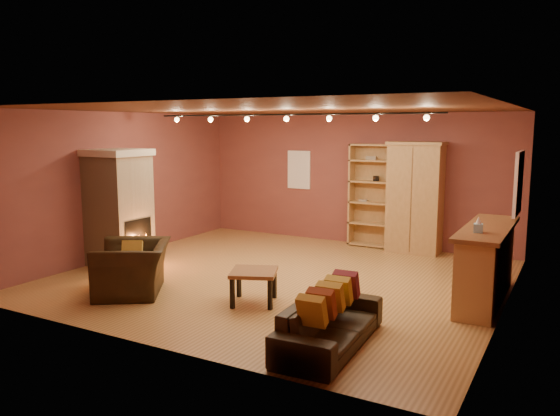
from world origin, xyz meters
The scene contains 16 objects.
floor centered at (0.00, 0.00, 0.00)m, with size 7.00×7.00×0.00m, color #9C6B37.
ceiling centered at (0.00, 0.00, 2.80)m, with size 7.00×7.00×0.00m, color #59321C.
back_wall centered at (0.00, 3.25, 1.40)m, with size 7.00×0.02×2.80m, color brown.
left_wall centered at (-3.50, 0.00, 1.40)m, with size 0.02×6.50×2.80m, color brown.
right_wall centered at (3.50, 0.00, 1.40)m, with size 0.02×6.50×2.80m, color brown.
fireplace centered at (-3.04, -0.60, 1.06)m, with size 1.01×0.98×2.12m.
back_window centered at (-1.30, 3.23, 1.55)m, with size 0.56×0.04×0.86m, color white.
bookcase centered at (0.47, 3.14, 1.10)m, with size 0.89×0.34×2.16m.
armoire centered at (1.44, 2.97, 1.12)m, with size 1.10×0.63×2.23m.
bar_counter centered at (3.20, 0.36, 0.56)m, with size 0.62×2.32×1.11m.
tissue_box centered at (3.15, -0.19, 1.20)m, with size 0.13×0.13×0.21m.
right_window centered at (3.47, 1.40, 1.65)m, with size 0.05×0.90×1.00m, color white.
loveseat centered at (1.89, -2.24, 0.38)m, with size 0.64×1.89×0.77m.
armchair centered at (-1.57, -1.82, 0.52)m, with size 1.31×1.42×1.04m.
coffee_table centered at (0.30, -1.35, 0.41)m, with size 0.84×0.84×0.48m.
track_rail centered at (0.00, 0.20, 2.68)m, with size 5.20×0.09×0.13m.
Camera 1 is at (4.30, -7.81, 2.53)m, focal length 35.00 mm.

